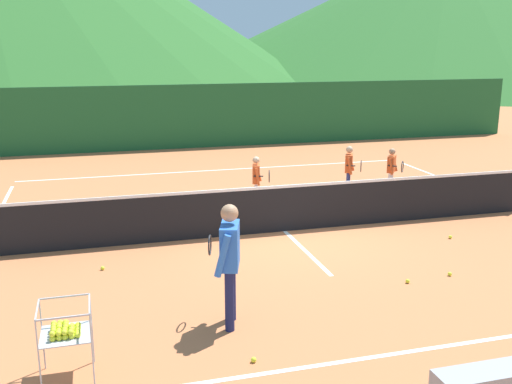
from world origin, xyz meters
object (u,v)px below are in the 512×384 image
object	(u,v)px
student_2	(392,167)
tennis_ball_3	(408,281)
tennis_ball_7	(103,268)
instructor	(229,254)
tennis_ball_2	(254,360)
student_0	(257,177)
ball_cart	(64,331)
tennis_ball_1	(450,237)
tennis_net	(285,208)
tennis_ball_0	(450,274)
student_1	(349,166)

from	to	relation	value
student_2	tennis_ball_3	world-z (taller)	student_2
tennis_ball_7	instructor	bearing A→B (deg)	-57.12
instructor	tennis_ball_2	world-z (taller)	instructor
instructor	tennis_ball_7	distance (m)	3.18
student_0	ball_cart	distance (m)	7.60
student_0	tennis_ball_1	xyz separation A→B (m)	(3.07, -3.22, -0.70)
instructor	tennis_ball_3	distance (m)	3.30
tennis_net	tennis_ball_2	distance (m)	5.19
tennis_ball_1	tennis_ball_2	xyz separation A→B (m)	(-4.97, -3.45, 0.00)
tennis_ball_1	tennis_ball_3	world-z (taller)	same
instructor	tennis_ball_3	world-z (taller)	instructor
student_0	tennis_ball_0	bearing A→B (deg)	-68.25
ball_cart	tennis_ball_3	xyz separation A→B (m)	(5.19, 1.44, -0.56)
instructor	tennis_ball_7	xyz separation A→B (m)	(-1.64, 2.54, -0.99)
tennis_ball_0	tennis_ball_2	size ratio (longest dim) A/B	1.00
tennis_net	student_1	world-z (taller)	student_1
tennis_ball_2	tennis_ball_3	distance (m)	3.47
tennis_ball_0	tennis_ball_1	xyz separation A→B (m)	(1.11, 1.69, 0.00)
student_0	tennis_ball_0	xyz separation A→B (m)	(1.96, -4.91, -0.70)
student_0	tennis_ball_1	distance (m)	4.50
tennis_ball_1	student_1	bearing A→B (deg)	98.99
ball_cart	tennis_ball_3	distance (m)	5.41
student_0	student_2	xyz separation A→B (m)	(3.60, 0.24, -0.01)
student_0	tennis_ball_0	size ratio (longest dim) A/B	17.84
student_2	ball_cart	xyz separation A→B (m)	(-7.66, -6.67, -0.12)
student_1	tennis_ball_3	xyz separation A→B (m)	(-1.37, -5.38, -0.73)
tennis_ball_3	student_0	bearing A→B (deg)	102.76
tennis_ball_7	student_0	bearing A→B (deg)	40.71
tennis_net	student_1	distance (m)	3.35
tennis_ball_0	tennis_ball_3	bearing A→B (deg)	-174.24
tennis_ball_0	student_1	bearing A→B (deg)	84.14
tennis_ball_1	tennis_ball_3	bearing A→B (deg)	-137.64
student_1	tennis_ball_0	distance (m)	5.37
tennis_ball_7	ball_cart	bearing A→B (deg)	-97.93
tennis_net	tennis_ball_1	size ratio (longest dim) A/B	165.93
ball_cart	tennis_net	bearing A→B (deg)	47.75
instructor	tennis_ball_1	xyz separation A→B (m)	(5.02, 2.41, -0.99)
tennis_net	student_0	bearing A→B (deg)	92.01
ball_cart	tennis_ball_2	world-z (taller)	ball_cart
tennis_ball_0	tennis_ball_7	xyz separation A→B (m)	(-5.55, 1.82, 0.00)
student_2	tennis_ball_0	bearing A→B (deg)	-107.69
tennis_net	student_0	size ratio (longest dim) A/B	9.30
tennis_net	tennis_ball_1	bearing A→B (deg)	-23.84
instructor	student_2	xyz separation A→B (m)	(5.55, 5.87, -0.31)
student_2	tennis_ball_3	distance (m)	5.82
ball_cart	tennis_ball_0	xyz separation A→B (m)	(6.01, 1.52, -0.56)
student_0	tennis_ball_1	bearing A→B (deg)	-46.34
tennis_ball_3	tennis_ball_7	world-z (taller)	same
tennis_ball_0	tennis_ball_7	distance (m)	5.84
tennis_net	ball_cart	distance (m)	6.13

